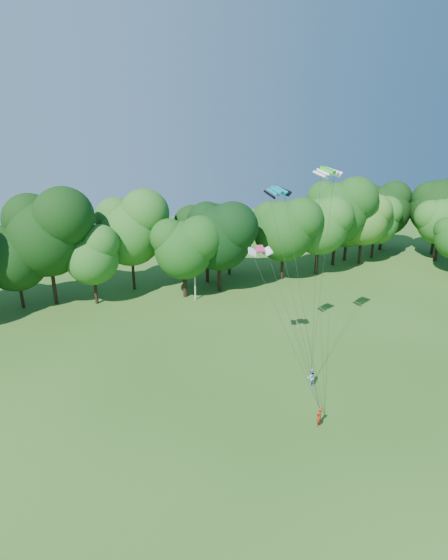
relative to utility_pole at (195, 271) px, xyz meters
name	(u,v)px	position (x,y,z in m)	size (l,w,h in m)	color
ground	(337,496)	(-3.29, -31.56, -3.76)	(160.00, 160.00, 0.00)	#285416
utility_pole	(195,271)	(0.00, 0.00, 0.00)	(1.41, 0.51, 7.26)	beige
kite_flyer_left	(319,417)	(-0.45, -25.86, -2.99)	(0.56, 0.37, 1.53)	#A42E15
kite_flyer_right	(311,377)	(2.03, -21.32, -2.98)	(0.76, 0.59, 1.56)	#A1C2DF
kite_teal	(277,190)	(0.96, -16.55, 11.97)	(2.63, 1.83, 0.50)	#0595AA
kite_green	(328,170)	(4.98, -17.61, 13.44)	(3.00, 2.20, 0.50)	#22D920
kite_pink	(260,249)	(-0.22, -16.11, 7.06)	(2.19, 1.46, 0.45)	#C6375F
tree_back_center	(219,229)	(4.04, 1.66, 4.40)	(8.98, 8.98, 13.06)	#332014
tree_back_east	(364,219)	(28.30, 2.91, 3.22)	(7.68, 7.68, 11.18)	black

